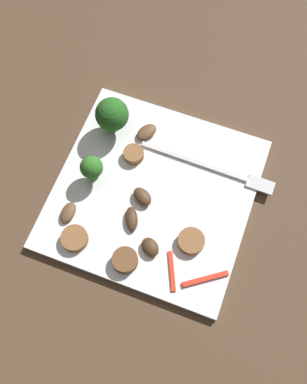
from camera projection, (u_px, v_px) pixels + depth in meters
The scene contains 16 objects.
ground_plane at pixel (154, 195), 0.58m from camera, with size 1.40×1.40×0.00m, color #4C3826.
plate at pixel (154, 193), 0.57m from camera, with size 0.24×0.24×0.01m, color white.
fork at pixel (217, 170), 0.58m from camera, with size 0.18×0.02×0.00m.
broccoli_floret_0 at pixel (112, 115), 0.57m from camera, with size 0.04×0.04×0.06m.
broccoli_floret_1 at pixel (92, 168), 0.55m from camera, with size 0.03×0.03×0.04m.
sausage_slice_0 at pixel (75, 238), 0.54m from camera, with size 0.03×0.03×0.01m, color brown.
sausage_slice_1 at pixel (191, 241), 0.54m from camera, with size 0.03×0.03×0.01m, color brown.
sausage_slice_2 at pixel (134, 154), 0.58m from camera, with size 0.03×0.03×0.01m, color brown.
sausage_slice_3 at pixel (124, 260), 0.53m from camera, with size 0.03×0.03×0.01m, color brown.
mushroom_0 at pixel (132, 219), 0.55m from camera, with size 0.03×0.02×0.01m, color #422B19.
mushroom_1 at pixel (68, 213), 0.55m from camera, with size 0.03×0.02×0.01m, color brown.
mushroom_2 at pixel (150, 247), 0.53m from camera, with size 0.03×0.02×0.01m, color #422B19.
mushroom_3 at pixel (146, 132), 0.60m from camera, with size 0.03×0.02×0.01m, color brown.
mushroom_4 at pixel (142, 197), 0.56m from camera, with size 0.03×0.02×0.01m, color #4C331E.
pepper_strip_0 at pixel (205, 279), 0.52m from camera, with size 0.06×0.01×0.00m, color red.
pepper_strip_2 at pixel (172, 271), 0.53m from camera, with size 0.05×0.01×0.00m, color red.
Camera 1 is at (0.07, -0.20, 0.54)m, focal length 41.90 mm.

